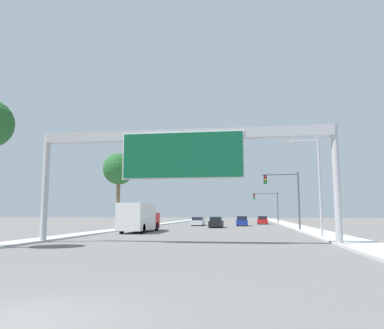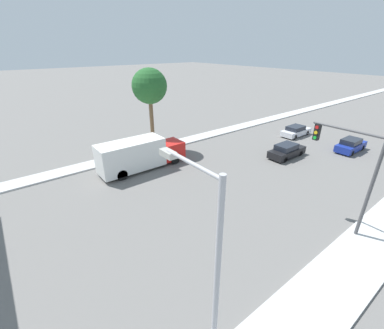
{
  "view_description": "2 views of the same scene",
  "coord_description": "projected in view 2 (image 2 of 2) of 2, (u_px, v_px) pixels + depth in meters",
  "views": [
    {
      "loc": [
        4.23,
        -6.85,
        2.04
      ],
      "look_at": [
        0.0,
        22.29,
        5.85
      ],
      "focal_mm": 35.0,
      "sensor_mm": 36.0,
      "label": 1
    },
    {
      "loc": [
        14.12,
        21.79,
        11.01
      ],
      "look_at": [
        0.51,
        32.34,
        3.04
      ],
      "focal_mm": 24.0,
      "sensor_mm": 36.0,
      "label": 2
    }
  ],
  "objects": [
    {
      "name": "street_lamp_right",
      "position": [
        209.0,
        270.0,
        7.64
      ],
      "size": [
        2.76,
        0.28,
        8.29
      ],
      "color": "#B2B2B7",
      "rests_on": "ground"
    },
    {
      "name": "truck_box_primary",
      "position": [
        139.0,
        154.0,
        24.65
      ],
      "size": [
        2.44,
        8.63,
        3.01
      ],
      "color": "red",
      "rests_on": "ground"
    },
    {
      "name": "car_near_center",
      "position": [
        296.0,
        131.0,
        34.4
      ],
      "size": [
        1.82,
        4.59,
        1.37
      ],
      "color": "silver",
      "rests_on": "ground"
    },
    {
      "name": "car_near_right",
      "position": [
        287.0,
        151.0,
        27.77
      ],
      "size": [
        1.78,
        4.6,
        1.48
      ],
      "color": "black",
      "rests_on": "ground"
    },
    {
      "name": "traffic_light_near_intersection",
      "position": [
        353.0,
        164.0,
        15.4
      ],
      "size": [
        4.21,
        0.32,
        6.81
      ],
      "color": "#4C4C4F",
      "rests_on": "ground"
    },
    {
      "name": "palm_tree_background",
      "position": [
        150.0,
        87.0,
        26.94
      ],
      "size": [
        3.71,
        3.71,
        9.05
      ],
      "color": "brown",
      "rests_on": "ground"
    },
    {
      "name": "median_strip_left",
      "position": [
        280.0,
        117.0,
        43.68
      ],
      "size": [
        2.0,
        120.0,
        0.15
      ],
      "color": "beige",
      "rests_on": "ground"
    },
    {
      "name": "car_far_center",
      "position": [
        351.0,
        145.0,
        29.31
      ],
      "size": [
        1.75,
        4.4,
        1.51
      ],
      "color": "navy",
      "rests_on": "ground"
    }
  ]
}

